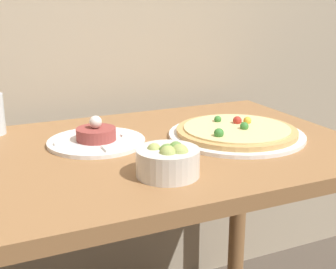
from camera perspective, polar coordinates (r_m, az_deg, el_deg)
dining_table at (r=1.19m, az=-4.34°, el=-7.07°), size 1.15×0.70×0.74m
pizza_plate at (r=1.26m, az=8.35°, el=0.27°), size 0.36×0.36×0.05m
tartare_plate at (r=1.20m, az=-8.73°, el=-0.49°), size 0.25×0.25×0.07m
small_bowl at (r=0.97m, az=0.03°, el=-3.19°), size 0.13×0.13×0.07m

